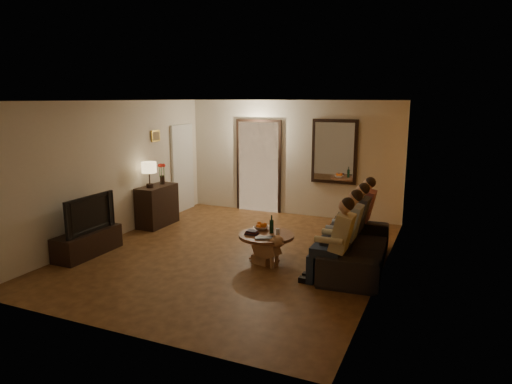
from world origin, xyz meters
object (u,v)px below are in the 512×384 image
at_px(person_c, 355,224).
at_px(coffee_table, 266,247).
at_px(sofa, 357,246).
at_px(dresser, 157,206).
at_px(table_lamp, 149,175).
at_px(person_b, 347,234).
at_px(laptop, 266,239).
at_px(dog, 266,248).
at_px(wine_bottle, 272,224).
at_px(person_a, 338,245).
at_px(tv_stand, 88,243).
at_px(bowl, 262,228).
at_px(person_d, 362,216).
at_px(tv, 85,213).

height_order(person_c, coffee_table, person_c).
bearing_deg(sofa, person_c, 13.98).
xyz_separation_m(dresser, table_lamp, (0.00, -0.22, 0.69)).
xyz_separation_m(person_b, laptop, (-1.21, -0.33, -0.14)).
relative_size(dresser, dog, 1.70).
xyz_separation_m(dog, wine_bottle, (-0.03, 0.30, 0.32)).
bearing_deg(person_a, person_c, 90.00).
height_order(table_lamp, laptop, table_lamp).
xyz_separation_m(sofa, coffee_table, (-1.41, -0.35, -0.11)).
distance_m(tv_stand, person_b, 4.37).
bearing_deg(laptop, person_c, 9.64).
bearing_deg(laptop, tv_stand, 165.05).
xyz_separation_m(person_b, bowl, (-1.49, 0.17, -0.12)).
relative_size(person_c, coffee_table, 1.31).
xyz_separation_m(person_b, dog, (-1.23, -0.25, -0.32)).
bearing_deg(coffee_table, dog, -67.36).
bearing_deg(table_lamp, sofa, -6.50).
bearing_deg(person_d, person_b, -90.00).
bearing_deg(laptop, coffee_table, 81.92).
height_order(table_lamp, coffee_table, table_lamp).
xyz_separation_m(tv, dog, (3.00, 0.76, -0.45)).
bearing_deg(person_a, person_b, 90.00).
height_order(person_b, coffee_table, person_b).
xyz_separation_m(table_lamp, person_c, (4.23, -0.19, -0.52)).
bearing_deg(bowl, person_d, 34.51).
height_order(dresser, laptop, dresser).
bearing_deg(dog, bowl, 138.59).
bearing_deg(laptop, table_lamp, 131.89).
relative_size(table_lamp, tv_stand, 0.43).
distance_m(person_d, bowl, 1.82).
relative_size(person_a, coffee_table, 1.31).
bearing_deg(person_b, sofa, 71.57).
distance_m(tv, person_a, 4.25).
bearing_deg(tv_stand, table_lamp, 90.00).
distance_m(table_lamp, tv_stand, 2.02).
bearing_deg(person_c, tv_stand, -159.14).
distance_m(tv, person_c, 4.53).
relative_size(person_b, dog, 2.14).
bearing_deg(laptop, person_b, -12.67).
bearing_deg(laptop, dresser, 128.31).
height_order(sofa, person_c, person_c).
xyz_separation_m(person_d, wine_bottle, (-1.26, -1.15, 0.01)).
distance_m(person_d, laptop, 1.95).
relative_size(tv, person_a, 0.91).
distance_m(person_a, laptop, 1.25).
xyz_separation_m(table_lamp, wine_bottle, (2.97, -0.74, -0.51)).
distance_m(tv, wine_bottle, 3.15).
bearing_deg(laptop, dog, 73.97).
bearing_deg(person_c, wine_bottle, -156.60).
distance_m(table_lamp, person_d, 4.28).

